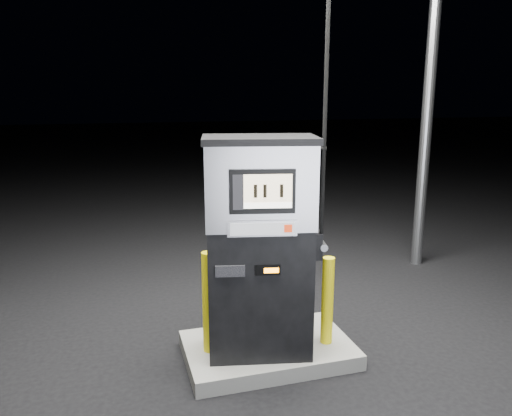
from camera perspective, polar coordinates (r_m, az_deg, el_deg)
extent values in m
plane|color=black|center=(5.10, 1.39, -16.64)|extent=(80.00, 80.00, 0.00)
cube|color=slate|center=(5.06, 1.39, -15.90)|extent=(1.60, 1.00, 0.15)
cylinder|color=gray|center=(7.60, 19.00, 10.28)|extent=(0.16, 0.16, 4.50)
cube|color=black|center=(4.65, 0.39, -9.27)|extent=(1.02, 0.72, 1.22)
cube|color=#ADAEB5|center=(4.37, 0.41, 2.66)|extent=(1.04, 0.74, 0.73)
cube|color=black|center=(4.32, 0.42, 7.83)|extent=(1.09, 0.79, 0.06)
cube|color=black|center=(4.09, 0.74, 1.88)|extent=(0.54, 0.14, 0.37)
cube|color=beige|center=(4.08, 1.38, 2.25)|extent=(0.39, 0.09, 0.23)
cube|color=white|center=(4.10, 1.37, 0.30)|extent=(0.39, 0.09, 0.05)
cube|color=#ADAEB5|center=(4.17, 0.73, -2.34)|extent=(0.58, 0.15, 0.14)
cube|color=gray|center=(4.15, 0.75, -2.41)|extent=(0.53, 0.12, 0.10)
cube|color=#AE270B|center=(4.17, 3.69, -2.35)|extent=(0.07, 0.02, 0.07)
cube|color=black|center=(4.29, 1.37, -7.11)|extent=(0.21, 0.06, 0.09)
cube|color=orange|center=(4.28, 1.77, -7.15)|extent=(0.13, 0.03, 0.04)
cube|color=black|center=(4.27, -2.98, -7.22)|extent=(0.25, 0.08, 0.10)
cube|color=black|center=(4.57, 6.83, -4.21)|extent=(0.13, 0.19, 0.24)
cylinder|color=gray|center=(4.59, 7.55, -4.18)|extent=(0.11, 0.22, 0.07)
cylinder|color=black|center=(4.34, 8.09, 16.64)|extent=(0.04, 0.04, 3.03)
cylinder|color=#FEEA0E|center=(4.71, -5.36, -10.69)|extent=(0.14, 0.14, 0.97)
cylinder|color=#FEEA0E|center=(4.90, 8.16, -10.43)|extent=(0.15, 0.15, 0.86)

